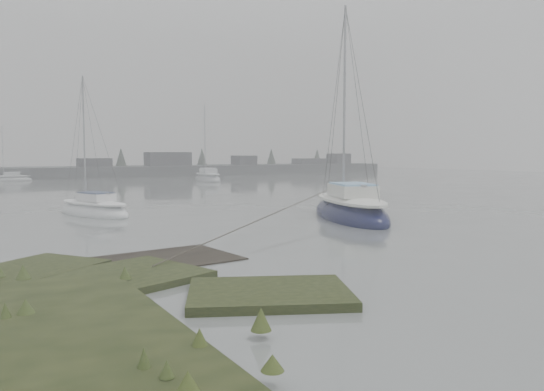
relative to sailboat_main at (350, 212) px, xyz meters
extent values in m
plane|color=slate|center=(-10.97, 20.33, -0.35)|extent=(160.00, 160.00, 0.00)
cube|color=#4C4F51|center=(15.03, 52.33, 0.25)|extent=(60.00, 8.00, 1.60)
cube|color=#424247|center=(-0.97, 51.33, 1.05)|extent=(4.00, 3.00, 2.20)
cube|color=#424247|center=(9.03, 51.33, 1.45)|extent=(6.00, 3.00, 3.00)
cube|color=#424247|center=(21.03, 51.33, 1.20)|extent=(3.00, 3.00, 2.50)
cube|color=#424247|center=(33.03, 51.33, 0.95)|extent=(5.00, 3.00, 2.00)
cube|color=#424247|center=(39.03, 51.33, 1.35)|extent=(3.00, 3.00, 2.80)
cone|color=#384238|center=(3.03, 53.33, 1.85)|extent=(2.00, 2.00, 3.50)
cone|color=#384238|center=(15.03, 53.33, 1.85)|extent=(2.00, 2.00, 3.50)
cone|color=#384238|center=(27.03, 53.33, 1.85)|extent=(2.00, 2.00, 3.50)
cone|color=#384238|center=(36.03, 53.33, 1.85)|extent=(2.00, 2.00, 3.50)
ellipsoid|color=#0D1033|center=(0.01, 0.02, -0.21)|extent=(5.16, 8.33, 1.92)
ellipsoid|color=silver|center=(0.01, 0.02, 0.56)|extent=(4.32, 7.20, 0.54)
cube|color=silver|center=(-0.11, -0.30, 1.03)|extent=(2.53, 3.13, 0.57)
cube|color=#82B3DC|center=(-0.11, -0.30, 1.35)|extent=(2.34, 2.88, 0.09)
cylinder|color=#939399|center=(0.36, 0.97, 5.48)|extent=(0.12, 0.12, 9.05)
cylinder|color=#939399|center=(-0.19, -0.51, 1.35)|extent=(1.18, 3.01, 0.10)
ellipsoid|color=white|center=(-10.36, 7.84, -0.25)|extent=(3.59, 5.71, 1.32)
ellipsoid|color=white|center=(-10.36, 7.84, 0.27)|extent=(3.01, 4.93, 0.37)
cube|color=white|center=(-10.28, 7.62, 0.60)|extent=(1.75, 2.15, 0.39)
cube|color=#172448|center=(-10.28, 7.62, 0.82)|extent=(1.62, 1.98, 0.06)
cylinder|color=#939399|center=(-10.61, 8.49, 3.65)|extent=(0.09, 0.09, 6.21)
cylinder|color=#939399|center=(-10.22, 7.48, 0.82)|extent=(0.83, 2.06, 0.07)
ellipsoid|color=silver|center=(8.25, 35.89, -0.23)|extent=(2.95, 6.92, 1.63)
ellipsoid|color=white|center=(8.25, 35.89, 0.42)|extent=(2.41, 6.01, 0.46)
cube|color=white|center=(8.22, 35.60, 0.82)|extent=(1.69, 2.45, 0.48)
cube|color=silver|center=(8.22, 35.60, 1.09)|extent=(1.57, 2.25, 0.08)
cylinder|color=#939399|center=(8.35, 36.74, 4.59)|extent=(0.11, 0.11, 7.67)
cylinder|color=#939399|center=(8.20, 35.41, 1.09)|extent=(0.39, 2.68, 0.09)
ellipsoid|color=#ACB0B6|center=(-11.31, 46.65, -0.27)|extent=(4.80, 1.89, 1.14)
ellipsoid|color=white|center=(-11.31, 46.65, 0.19)|extent=(4.17, 1.54, 0.32)
cube|color=white|center=(-11.11, 46.67, 0.47)|extent=(1.68, 1.12, 0.34)
cube|color=silver|center=(-11.11, 46.67, 0.66)|extent=(1.54, 1.05, 0.05)
cylinder|color=#939399|center=(-11.91, 46.61, 3.11)|extent=(0.07, 0.07, 5.37)
cylinder|color=#939399|center=(-10.98, 46.68, 0.66)|extent=(1.88, 0.20, 0.06)
camera|label=1|loc=(-16.22, -20.00, 2.82)|focal=35.00mm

